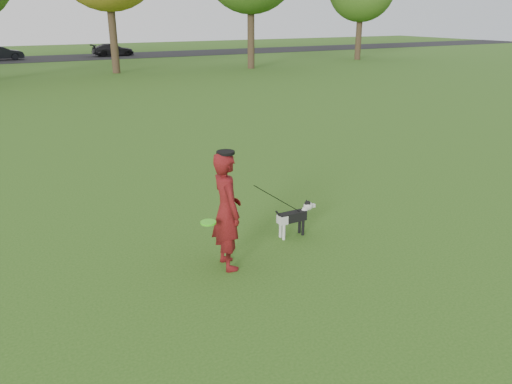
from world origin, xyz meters
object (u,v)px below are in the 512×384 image
car_mid (1,53)px  car_right (113,50)px  dog (295,215)px  man (227,211)px

car_mid → car_right: bearing=-95.3°
dog → man: bearing=-163.3°
dog → car_right: size_ratio=0.22×
man → car_mid: 40.46m
man → car_right: 41.15m
car_mid → car_right: car_mid is taller
man → car_right: (7.63, 40.44, -0.36)m
dog → car_right: car_right is taller
car_mid → dog: bearing=178.8°
man → dog: size_ratio=2.22×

